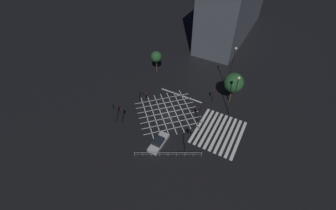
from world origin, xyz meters
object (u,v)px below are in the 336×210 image
waiting_car (159,143)px  street_tree_far (156,57)px  traffic_light_median_north (143,94)px  street_lamp_west (233,62)px  traffic_light_nw_cross (121,113)px  traffic_light_sw_main (189,136)px  traffic_light_nw_main (114,110)px  traffic_light_median_south (200,112)px  street_lamp_east (236,89)px  traffic_light_se_main (214,93)px  street_tree_near (234,83)px

waiting_car → street_tree_far: bearing=31.7°
traffic_light_median_north → street_lamp_west: size_ratio=0.33×
traffic_light_nw_cross → traffic_light_median_north: bearing=86.2°
traffic_light_sw_main → traffic_light_nw_main: bearing=95.4°
traffic_light_median_north → traffic_light_nw_main: bearing=-102.1°
street_lamp_west → traffic_light_nw_main: bearing=142.5°
traffic_light_median_south → street_lamp_east: street_lamp_east is taller
traffic_light_se_main → street_tree_near: street_tree_near is taller
traffic_light_sw_main → waiting_car: (-1.91, 4.42, -2.17)m
traffic_light_nw_main → street_lamp_east: size_ratio=0.52×
street_lamp_west → street_tree_far: street_lamp_west is taller
street_lamp_west → traffic_light_median_north: bearing=132.9°
traffic_light_nw_cross → traffic_light_sw_main: bearing=3.8°
waiting_car → traffic_light_se_main: bearing=-16.4°
traffic_light_nw_main → traffic_light_nw_cross: 1.26m
traffic_light_se_main → traffic_light_nw_cross: size_ratio=0.94×
traffic_light_median_north → traffic_light_nw_cross: traffic_light_nw_cross is taller
traffic_light_nw_cross → street_lamp_west: 23.39m
traffic_light_nw_cross → street_tree_near: (15.21, -15.23, 1.99)m
traffic_light_nw_main → traffic_light_se_main: bearing=-44.7°
traffic_light_sw_main → waiting_car: bearing=113.4°
traffic_light_se_main → street_tree_far: (3.96, 15.40, 1.48)m
street_lamp_east → waiting_car: 15.98m
traffic_light_sw_main → traffic_light_nw_cross: bearing=93.8°
traffic_light_median_north → street_tree_far: street_tree_far is taller
street_lamp_east → street_tree_near: size_ratio=1.35×
street_lamp_east → street_tree_far: bearing=73.7°
street_lamp_east → traffic_light_nw_main: bearing=124.2°
street_tree_near → street_tree_far: 18.30m
traffic_light_median_south → traffic_light_se_main: traffic_light_median_south is taller
street_lamp_west → street_tree_far: (-1.48, 16.56, -2.83)m
street_lamp_west → waiting_car: bearing=164.8°
traffic_light_nw_main → traffic_light_median_north: size_ratio=1.40×
street_tree_near → street_tree_far: street_tree_near is taller
traffic_light_median_south → traffic_light_median_north: bearing=-0.1°
traffic_light_sw_main → street_lamp_west: (17.74, -0.92, 4.06)m
street_lamp_east → street_tree_near: bearing=17.5°
traffic_light_median_south → traffic_light_nw_main: (-6.75, 13.24, 0.17)m
traffic_light_median_south → traffic_light_sw_main: 5.49m
traffic_light_nw_cross → street_tree_far: size_ratio=0.71×
traffic_light_median_north → waiting_car: traffic_light_median_north is taller
traffic_light_median_north → traffic_light_median_south: bearing=-0.1°
traffic_light_nw_cross → street_lamp_east: size_ratio=0.42×
street_tree_near → street_tree_far: (1.88, 18.19, -0.66)m
traffic_light_nw_cross → street_tree_far: bearing=99.8°
traffic_light_median_north → waiting_car: bearing=-43.3°
street_lamp_west → street_lamp_east: bearing=-158.4°
traffic_light_se_main → street_tree_near: 4.08m
traffic_light_se_main → street_lamp_west: 7.04m
street_lamp_east → traffic_light_nw_cross: bearing=124.8°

